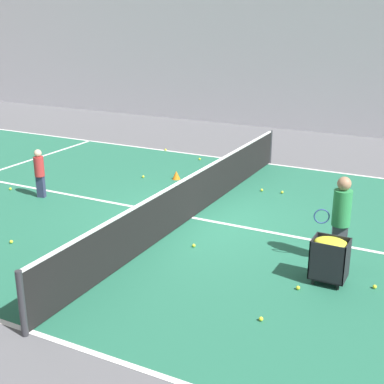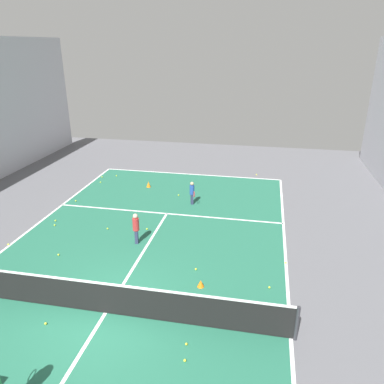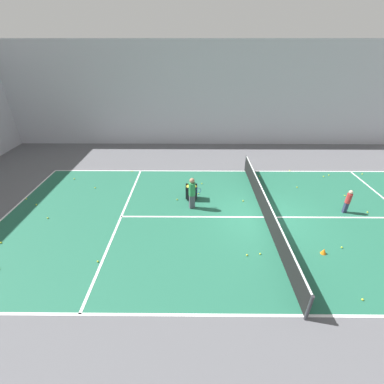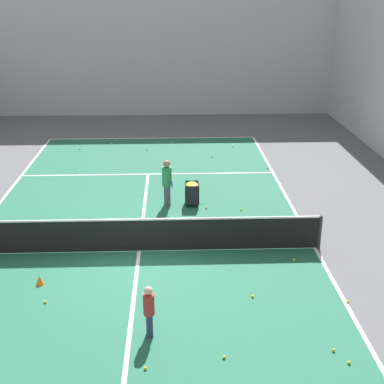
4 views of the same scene
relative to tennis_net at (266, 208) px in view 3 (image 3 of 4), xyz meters
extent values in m
plane|color=#5B5B60|center=(0.00, 0.00, -0.53)|extent=(39.30, 39.30, 0.00)
cube|color=#23664C|center=(0.00, 0.00, -0.53)|extent=(10.24, 24.74, 0.00)
cube|color=white|center=(0.00, 12.37, -0.53)|extent=(10.24, 0.10, 0.00)
cube|color=white|center=(-5.12, 0.00, -0.53)|extent=(0.10, 24.74, 0.00)
cube|color=white|center=(5.12, 0.00, -0.53)|extent=(0.10, 24.74, 0.00)
cube|color=white|center=(0.00, 6.80, -0.53)|extent=(10.24, 0.10, 0.00)
cube|color=white|center=(0.00, 0.00, -0.53)|extent=(0.10, 13.61, 0.00)
cube|color=silver|center=(10.47, 0.00, 3.22)|extent=(0.15, 35.60, 7.51)
cylinder|color=#2D2D33|center=(-5.22, 0.00, -0.02)|extent=(0.10, 0.10, 1.02)
cylinder|color=#2D2D33|center=(5.22, 0.00, -0.02)|extent=(0.10, 0.10, 1.02)
cube|color=black|center=(0.00, 0.00, -0.03)|extent=(10.34, 0.03, 0.95)
cube|color=white|center=(0.00, 0.00, 0.47)|extent=(10.34, 0.04, 0.05)
cube|color=#4C4C56|center=(0.80, 3.43, -0.16)|extent=(0.23, 0.30, 0.75)
cylinder|color=#2D8C4C|center=(0.80, 3.43, 0.55)|extent=(0.42, 0.42, 0.66)
sphere|color=#A87A5B|center=(0.80, 3.43, 1.00)|extent=(0.25, 0.25, 0.25)
torus|color=#2D478C|center=(0.95, 3.11, 0.38)|extent=(0.11, 0.28, 0.28)
cube|color=#2D3351|center=(0.45, -4.02, -0.25)|extent=(0.16, 0.22, 0.55)
cylinder|color=#B22D2D|center=(0.45, -4.02, 0.27)|extent=(0.29, 0.29, 0.49)
sphere|color=beige|center=(0.45, -4.02, 0.60)|extent=(0.18, 0.18, 0.18)
cube|color=black|center=(1.66, 3.46, -0.41)|extent=(0.47, 0.60, 0.02)
cube|color=black|center=(1.66, 3.18, -0.07)|extent=(0.47, 0.02, 0.68)
cube|color=black|center=(1.66, 3.75, -0.07)|extent=(0.47, 0.02, 0.68)
cube|color=black|center=(1.43, 3.46, -0.07)|extent=(0.02, 0.60, 0.68)
cube|color=black|center=(1.89, 3.46, -0.07)|extent=(0.02, 0.60, 0.68)
ellipsoid|color=yellow|center=(1.66, 3.46, 0.21)|extent=(0.43, 0.56, 0.16)
cylinder|color=black|center=(1.49, 3.26, -0.47)|extent=(0.05, 0.05, 0.12)
cylinder|color=black|center=(1.83, 3.26, -0.47)|extent=(0.05, 0.05, 0.12)
cylinder|color=black|center=(1.49, 3.67, -0.47)|extent=(0.05, 0.05, 0.12)
cylinder|color=black|center=(1.83, 3.67, -0.47)|extent=(0.05, 0.05, 0.12)
cone|color=orange|center=(-2.44, -1.75, -0.41)|extent=(0.22, 0.22, 0.23)
sphere|color=yellow|center=(2.92, -2.58, -0.49)|extent=(0.07, 0.07, 0.07)
sphere|color=yellow|center=(2.00, -4.84, -0.49)|extent=(0.07, 0.07, 0.07)
sphere|color=yellow|center=(4.30, -4.71, -0.49)|extent=(0.07, 0.07, 0.07)
sphere|color=yellow|center=(1.51, 4.22, -0.49)|extent=(0.07, 0.07, 0.07)
sphere|color=yellow|center=(4.99, 7.34, -0.49)|extent=(0.07, 0.07, 0.07)
sphere|color=yellow|center=(0.40, -5.13, -0.49)|extent=(0.07, 0.07, 0.07)
sphere|color=yellow|center=(3.88, 10.63, -0.49)|extent=(0.07, 0.07, 0.07)
sphere|color=yellow|center=(0.95, 11.37, -0.49)|extent=(0.07, 0.07, 0.07)
sphere|color=yellow|center=(4.34, -0.75, -0.49)|extent=(0.07, 0.07, 0.07)
sphere|color=yellow|center=(1.40, 0.76, -0.49)|extent=(0.07, 0.07, 0.07)
sphere|color=yellow|center=(4.50, -5.11, -0.49)|extent=(0.07, 0.07, 0.07)
sphere|color=yellow|center=(-2.58, 1.27, -0.49)|extent=(0.07, 0.07, 0.07)
sphere|color=yellow|center=(-2.12, -2.63, -0.49)|extent=(0.07, 0.07, 0.07)
sphere|color=yellow|center=(1.53, 12.23, -0.49)|extent=(0.07, 0.07, 0.07)
sphere|color=yellow|center=(2.78, 8.98, -0.49)|extent=(0.07, 0.07, 0.07)
sphere|color=yellow|center=(4.68, -7.29, -0.49)|extent=(0.07, 0.07, 0.07)
sphere|color=yellow|center=(-4.56, -2.08, -0.49)|extent=(0.07, 0.07, 0.07)
sphere|color=yellow|center=(-1.93, 11.30, -0.49)|extent=(0.07, 0.07, 0.07)
sphere|color=yellow|center=(-2.96, 6.95, -0.49)|extent=(0.07, 0.07, 0.07)
sphere|color=yellow|center=(2.13, 3.09, -0.49)|extent=(0.07, 0.07, 0.07)
sphere|color=yellow|center=(-0.19, 10.22, -0.49)|extent=(0.07, 0.07, 0.07)
sphere|color=yellow|center=(-2.51, 0.75, -0.49)|extent=(0.07, 0.07, 0.07)
sphere|color=yellow|center=(5.17, -2.89, -0.49)|extent=(0.07, 0.07, 0.07)
sphere|color=yellow|center=(3.32, 2.87, -0.49)|extent=(0.07, 0.07, 0.07)
camera|label=1|loc=(10.00, 5.14, 3.84)|focal=50.00mm
camera|label=2|loc=(-4.08, 7.95, 6.58)|focal=35.00mm
camera|label=3|loc=(-10.00, 3.35, 6.58)|focal=24.00mm
camera|label=4|loc=(0.99, -13.81, 6.58)|focal=50.00mm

